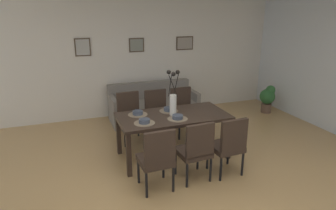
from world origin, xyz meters
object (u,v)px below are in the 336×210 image
(dining_chair_near_right, at_px, (130,115))
(framed_picture_left, at_px, (83,47))
(dining_chair_near_left, at_px, (157,157))
(centerpiece_vase, at_px, (173,98))
(dining_chair_mid_left, at_px, (229,143))
(bowl_near_left, at_px, (144,121))
(sofa, at_px, (153,107))
(bowl_near_right, at_px, (138,112))
(dining_chair_far_right, at_px, (157,112))
(potted_plant, at_px, (268,98))
(bowl_far_left, at_px, (178,117))
(dining_chair_mid_right, at_px, (183,109))
(bowl_far_right, at_px, (169,109))
(framed_picture_center, at_px, (137,45))
(framed_picture_right, at_px, (185,43))
(dining_chair_far_left, at_px, (196,149))
(dining_table, at_px, (173,119))

(dining_chair_near_right, bearing_deg, framed_picture_left, 114.18)
(dining_chair_near_left, relative_size, centerpiece_vase, 1.25)
(dining_chair_mid_left, relative_size, bowl_near_left, 5.41)
(dining_chair_near_right, bearing_deg, sofa, 52.54)
(dining_chair_near_right, bearing_deg, bowl_near_right, -91.43)
(dining_chair_near_left, bearing_deg, dining_chair_far_right, 72.16)
(framed_picture_left, bearing_deg, potted_plant, -13.52)
(centerpiece_vase, distance_m, bowl_far_left, 0.32)
(dining_chair_mid_left, distance_m, dining_chair_mid_right, 1.70)
(bowl_near_left, height_order, bowl_far_right, same)
(dining_chair_far_right, distance_m, centerpiece_vase, 1.00)
(bowl_near_right, relative_size, framed_picture_center, 0.50)
(framed_picture_right, bearing_deg, dining_chair_near_left, -118.32)
(dining_chair_near_left, height_order, bowl_near_right, dining_chair_near_left)
(centerpiece_vase, xyz_separation_m, bowl_near_left, (-0.54, -0.21, -0.24))
(dining_chair_near_left, distance_m, centerpiece_vase, 1.17)
(framed_picture_center, bearing_deg, bowl_near_right, -104.22)
(dining_chair_far_left, height_order, framed_picture_center, framed_picture_center)
(dining_chair_far_left, bearing_deg, framed_picture_left, 110.86)
(dining_chair_near_right, relative_size, potted_plant, 1.37)
(sofa, xyz_separation_m, framed_picture_left, (-1.39, 0.48, 1.34))
(bowl_near_right, bearing_deg, dining_table, -20.70)
(framed_picture_right, xyz_separation_m, potted_plant, (1.76, -0.99, -1.25))
(dining_chair_far_left, height_order, dining_chair_mid_right, same)
(sofa, distance_m, framed_picture_left, 1.99)
(dining_table, xyz_separation_m, bowl_near_right, (-0.54, 0.20, 0.12))
(dining_table, bearing_deg, framed_picture_right, 63.29)
(dining_chair_mid_right, bearing_deg, bowl_far_right, -129.21)
(dining_chair_far_left, xyz_separation_m, dining_chair_far_right, (-0.03, 1.70, 0.00))
(centerpiece_vase, height_order, framed_picture_left, framed_picture_left)
(dining_chair_mid_left, xyz_separation_m, bowl_far_left, (-0.56, 0.64, 0.27))
(dining_chair_far_right, bearing_deg, framed_picture_right, 51.47)
(dining_chair_far_right, relative_size, sofa, 0.48)
(bowl_far_right, height_order, sofa, bowl_far_right)
(bowl_far_right, xyz_separation_m, framed_picture_left, (-1.17, 2.13, 0.84))
(bowl_far_left, height_order, framed_picture_right, framed_picture_right)
(dining_table, bearing_deg, potted_plant, 24.62)
(dining_chair_near_left, height_order, bowl_near_left, dining_chair_near_left)
(framed_picture_left, bearing_deg, dining_table, -63.29)
(bowl_near_left, bearing_deg, bowl_near_right, 90.00)
(centerpiece_vase, distance_m, sofa, 2.01)
(dining_chair_far_left, relative_size, potted_plant, 1.37)
(dining_chair_near_right, relative_size, dining_chair_mid_right, 1.00)
(dining_chair_far_left, relative_size, sofa, 0.48)
(framed_picture_center, bearing_deg, dining_chair_far_right, -89.90)
(dining_chair_near_left, relative_size, bowl_far_left, 5.41)
(bowl_near_right, bearing_deg, framed_picture_left, 106.59)
(dining_chair_mid_left, height_order, framed_picture_center, framed_picture_center)
(bowl_near_right, relative_size, bowl_far_left, 1.00)
(bowl_far_right, height_order, framed_picture_right, framed_picture_right)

